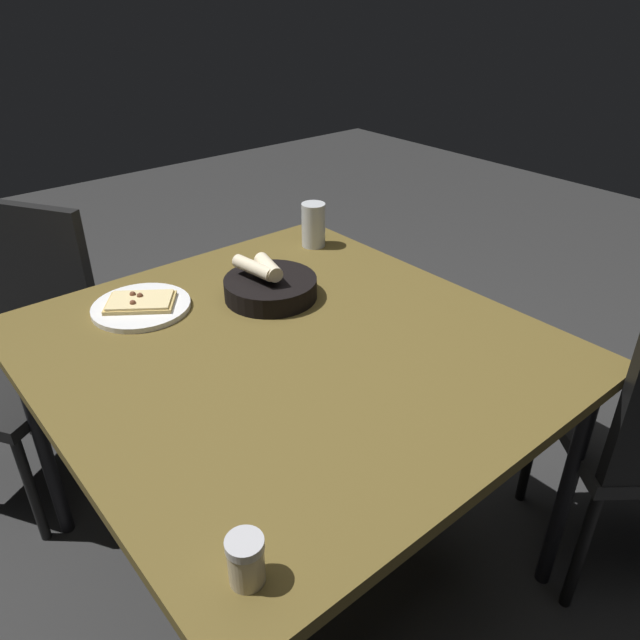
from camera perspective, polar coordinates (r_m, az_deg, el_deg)
name	(u,v)px	position (r m, az deg, el deg)	size (l,w,h in m)	color
ground	(295,552)	(1.91, -2.40, -21.13)	(8.00, 8.00, 0.00)	#2C2C2C
dining_table	(289,361)	(1.45, -2.97, -3.93)	(1.16, 1.09, 0.74)	brown
pizza_plate	(141,305)	(1.61, -16.62, 1.33)	(0.25, 0.25, 0.04)	white
bread_basket	(270,286)	(1.60, -4.77, 3.21)	(0.25, 0.25, 0.11)	black
beer_glass	(313,227)	(1.91, -0.63, 8.79)	(0.07, 0.07, 0.14)	silver
pepper_shaker	(246,562)	(0.91, -7.03, -21.87)	(0.06, 0.06, 0.08)	#BFB299
chair_far	(21,339)	(2.07, -26.52, -1.61)	(0.60, 0.60, 0.91)	black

